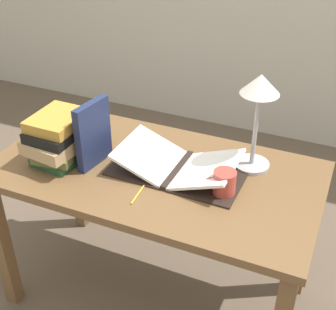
# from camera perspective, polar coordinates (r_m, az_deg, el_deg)

# --- Properties ---
(ground_plane) EXTENTS (12.00, 12.00, 0.00)m
(ground_plane) POSITION_cam_1_polar(r_m,az_deg,el_deg) (2.43, -1.31, -16.45)
(ground_plane) COLOR brown
(reading_desk) EXTENTS (1.35, 0.72, 0.75)m
(reading_desk) POSITION_cam_1_polar(r_m,az_deg,el_deg) (1.99, -1.53, -4.25)
(reading_desk) COLOR brown
(reading_desk) RESTS_ON ground_plane
(open_book) EXTENTS (0.55, 0.30, 0.10)m
(open_book) POSITION_cam_1_polar(r_m,az_deg,el_deg) (1.90, 1.15, -1.34)
(open_book) COLOR black
(open_book) RESTS_ON reading_desk
(book_stack_tall) EXTENTS (0.24, 0.30, 0.21)m
(book_stack_tall) POSITION_cam_1_polar(r_m,az_deg,el_deg) (2.00, -13.04, 2.10)
(book_stack_tall) COLOR #234C2D
(book_stack_tall) RESTS_ON reading_desk
(book_standing_upright) EXTENTS (0.06, 0.19, 0.28)m
(book_standing_upright) POSITION_cam_1_polar(r_m,az_deg,el_deg) (1.93, -9.12, 2.55)
(book_standing_upright) COLOR #1E284C
(book_standing_upright) RESTS_ON reading_desk
(reading_lamp) EXTENTS (0.15, 0.15, 0.41)m
(reading_lamp) POSITION_cam_1_polar(r_m,az_deg,el_deg) (1.84, 11.01, 6.64)
(reading_lamp) COLOR #ADADB2
(reading_lamp) RESTS_ON reading_desk
(coffee_mug) EXTENTS (0.12, 0.09, 0.10)m
(coffee_mug) POSITION_cam_1_polar(r_m,az_deg,el_deg) (1.78, 6.83, -3.42)
(coffee_mug) COLOR #B74238
(coffee_mug) RESTS_ON reading_desk
(pencil) EXTENTS (0.02, 0.16, 0.01)m
(pencil) POSITION_cam_1_polar(r_m,az_deg,el_deg) (1.81, -3.46, -4.47)
(pencil) COLOR gold
(pencil) RESTS_ON reading_desk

